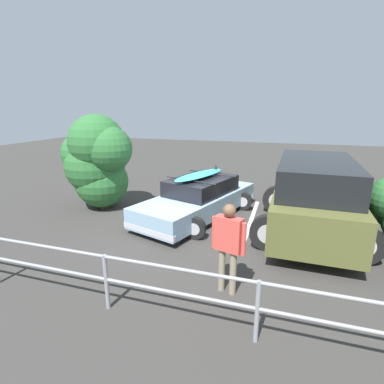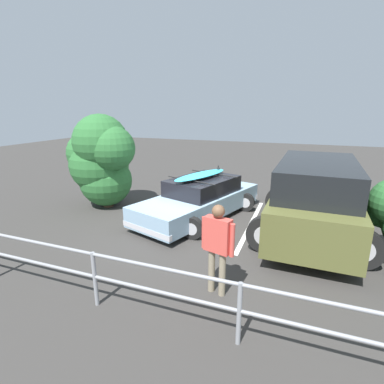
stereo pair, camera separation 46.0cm
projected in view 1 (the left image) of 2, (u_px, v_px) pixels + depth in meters
name	position (u px, v px, depth m)	size (l,w,h in m)	color
ground_plane	(193.00, 222.00, 8.83)	(44.00, 44.00, 0.02)	#383533
parking_stripe	(250.00, 222.00, 8.79)	(4.17, 0.12, 0.00)	silver
sedan_car	(199.00, 198.00, 9.13)	(3.04, 4.78, 1.47)	#8CADC6
suv_car	(314.00, 196.00, 7.79)	(2.92, 4.85, 1.98)	brown
person_bystander	(228.00, 241.00, 5.21)	(0.63, 0.31, 1.68)	gray
railing_fence	(105.00, 272.00, 4.85)	(9.80, 0.12, 0.98)	gray
bush_near_left	(97.00, 161.00, 9.61)	(2.48, 1.99, 3.07)	brown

